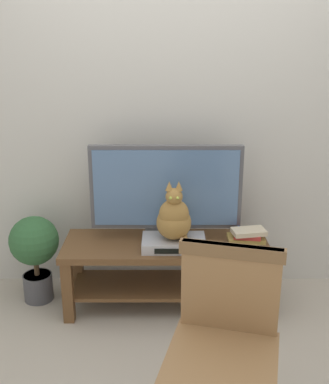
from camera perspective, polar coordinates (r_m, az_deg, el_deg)
name	(u,v)px	position (r m, az deg, el deg)	size (l,w,h in m)	color
ground_plane	(173,352)	(3.02, 1.04, -18.51)	(12.00, 12.00, 0.00)	#ADA393
back_wall	(172,95)	(3.40, 0.85, 11.44)	(7.00, 0.12, 2.80)	beige
tv_stand	(164,261)	(3.29, 0.00, -8.23)	(1.37, 0.48, 0.47)	brown
tv	(164,190)	(3.18, -0.01, 0.24)	(1.01, 0.20, 0.65)	#4C4C51
media_box	(172,243)	(3.15, 0.91, -6.07)	(0.41, 0.25, 0.07)	#ADADB2
cat	(172,218)	(3.07, 0.95, -3.12)	(0.22, 0.28, 0.40)	olive
wooden_chair	(223,336)	(2.20, 7.02, -16.56)	(0.57, 0.57, 0.94)	olive
book_stack	(245,237)	(3.20, 9.59, -5.34)	(0.25, 0.18, 0.13)	#2D2D33
potted_plant	(33,249)	(3.46, -15.32, -6.58)	(0.34, 0.34, 0.63)	#47474C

